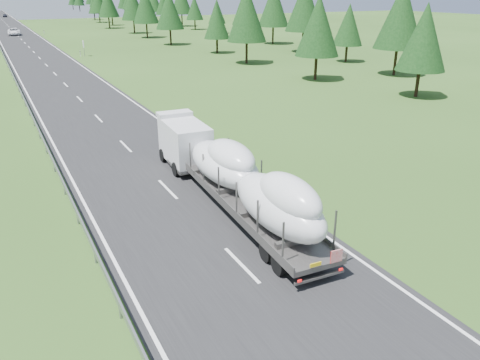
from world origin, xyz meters
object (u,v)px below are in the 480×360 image
highway_sign (83,45)px  distant_car_dark (5,16)px  distant_van (14,32)px  boat_truck (232,171)px

highway_sign → distant_car_dark: highway_sign is taller
distant_van → distant_car_dark: bearing=91.8°
distant_car_dark → boat_truck: bearing=-90.4°
highway_sign → distant_car_dark: 143.28m
highway_sign → distant_van: 50.12m
highway_sign → boat_truck: bearing=-94.3°
boat_truck → distant_car_dark: size_ratio=4.57×
highway_sign → distant_van: size_ratio=0.42×
distant_van → distant_car_dark: (2.62, 93.68, -0.23)m
highway_sign → distant_car_dark: bearing=92.1°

